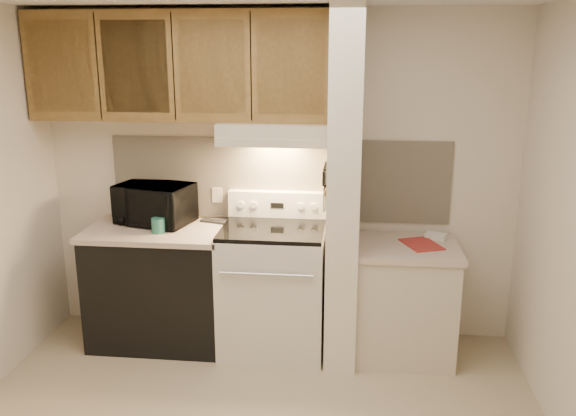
# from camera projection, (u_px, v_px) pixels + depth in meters

# --- Properties ---
(wall_back) EXTENTS (3.60, 2.50, 0.02)m
(wall_back) POSITION_uv_depth(u_px,v_px,m) (279.00, 177.00, 4.68)
(wall_back) COLOR beige
(wall_back) RESTS_ON floor
(backsplash) EXTENTS (2.60, 0.02, 0.63)m
(backsplash) POSITION_uv_depth(u_px,v_px,m) (278.00, 179.00, 4.67)
(backsplash) COLOR beige
(backsplash) RESTS_ON wall_back
(range_body) EXTENTS (0.76, 0.65, 0.92)m
(range_body) POSITION_uv_depth(u_px,v_px,m) (273.00, 290.00, 4.56)
(range_body) COLOR silver
(range_body) RESTS_ON floor
(oven_window) EXTENTS (0.50, 0.01, 0.30)m
(oven_window) POSITION_uv_depth(u_px,v_px,m) (267.00, 302.00, 4.24)
(oven_window) COLOR black
(oven_window) RESTS_ON range_body
(oven_handle) EXTENTS (0.65, 0.02, 0.02)m
(oven_handle) POSITION_uv_depth(u_px,v_px,m) (266.00, 275.00, 4.15)
(oven_handle) COLOR silver
(oven_handle) RESTS_ON range_body
(cooktop) EXTENTS (0.74, 0.64, 0.03)m
(cooktop) POSITION_uv_depth(u_px,v_px,m) (273.00, 229.00, 4.43)
(cooktop) COLOR black
(cooktop) RESTS_ON range_body
(range_backguard) EXTENTS (0.76, 0.08, 0.20)m
(range_backguard) POSITION_uv_depth(u_px,v_px,m) (278.00, 204.00, 4.68)
(range_backguard) COLOR silver
(range_backguard) RESTS_ON range_body
(range_display) EXTENTS (0.10, 0.01, 0.04)m
(range_display) POSITION_uv_depth(u_px,v_px,m) (277.00, 206.00, 4.64)
(range_display) COLOR black
(range_display) RESTS_ON range_backguard
(range_knob_left_outer) EXTENTS (0.05, 0.02, 0.05)m
(range_knob_left_outer) POSITION_uv_depth(u_px,v_px,m) (241.00, 205.00, 4.66)
(range_knob_left_outer) COLOR silver
(range_knob_left_outer) RESTS_ON range_backguard
(range_knob_left_inner) EXTENTS (0.05, 0.02, 0.05)m
(range_knob_left_inner) POSITION_uv_depth(u_px,v_px,m) (254.00, 205.00, 4.65)
(range_knob_left_inner) COLOR silver
(range_knob_left_inner) RESTS_ON range_backguard
(range_knob_right_inner) EXTENTS (0.05, 0.02, 0.05)m
(range_knob_right_inner) POSITION_uv_depth(u_px,v_px,m) (301.00, 206.00, 4.61)
(range_knob_right_inner) COLOR silver
(range_knob_right_inner) RESTS_ON range_backguard
(range_knob_right_outer) EXTENTS (0.05, 0.02, 0.05)m
(range_knob_right_outer) POSITION_uv_depth(u_px,v_px,m) (314.00, 207.00, 4.60)
(range_knob_right_outer) COLOR silver
(range_knob_right_outer) RESTS_ON range_backguard
(dishwasher_front) EXTENTS (1.00, 0.63, 0.87)m
(dishwasher_front) POSITION_uv_depth(u_px,v_px,m) (160.00, 287.00, 4.67)
(dishwasher_front) COLOR black
(dishwasher_front) RESTS_ON floor
(left_countertop) EXTENTS (1.04, 0.67, 0.04)m
(left_countertop) POSITION_uv_depth(u_px,v_px,m) (156.00, 231.00, 4.55)
(left_countertop) COLOR beige
(left_countertop) RESTS_ON dishwasher_front
(spoon_rest) EXTENTS (0.24, 0.14, 0.02)m
(spoon_rest) POSITION_uv_depth(u_px,v_px,m) (215.00, 221.00, 4.69)
(spoon_rest) COLOR black
(spoon_rest) RESTS_ON left_countertop
(teal_jar) EXTENTS (0.12, 0.12, 0.11)m
(teal_jar) POSITION_uv_depth(u_px,v_px,m) (158.00, 225.00, 4.43)
(teal_jar) COLOR #286F5E
(teal_jar) RESTS_ON left_countertop
(outlet) EXTENTS (0.08, 0.01, 0.12)m
(outlet) POSITION_uv_depth(u_px,v_px,m) (217.00, 195.00, 4.75)
(outlet) COLOR beige
(outlet) RESTS_ON backsplash
(microwave) EXTENTS (0.62, 0.49, 0.30)m
(microwave) POSITION_uv_depth(u_px,v_px,m) (155.00, 204.00, 4.64)
(microwave) COLOR black
(microwave) RESTS_ON left_countertop
(partition_pillar) EXTENTS (0.22, 0.70, 2.50)m
(partition_pillar) POSITION_uv_depth(u_px,v_px,m) (344.00, 189.00, 4.29)
(partition_pillar) COLOR white
(partition_pillar) RESTS_ON floor
(pillar_trim) EXTENTS (0.01, 0.70, 0.04)m
(pillar_trim) POSITION_uv_depth(u_px,v_px,m) (328.00, 182.00, 4.29)
(pillar_trim) COLOR brown
(pillar_trim) RESTS_ON partition_pillar
(knife_strip) EXTENTS (0.02, 0.42, 0.04)m
(knife_strip) POSITION_uv_depth(u_px,v_px,m) (327.00, 181.00, 4.24)
(knife_strip) COLOR black
(knife_strip) RESTS_ON partition_pillar
(knife_blade_a) EXTENTS (0.01, 0.03, 0.16)m
(knife_blade_a) POSITION_uv_depth(u_px,v_px,m) (324.00, 200.00, 4.11)
(knife_blade_a) COLOR silver
(knife_blade_a) RESTS_ON knife_strip
(knife_handle_a) EXTENTS (0.02, 0.02, 0.10)m
(knife_handle_a) POSITION_uv_depth(u_px,v_px,m) (324.00, 179.00, 4.06)
(knife_handle_a) COLOR black
(knife_handle_a) RESTS_ON knife_strip
(knife_blade_b) EXTENTS (0.01, 0.04, 0.18)m
(knife_blade_b) POSITION_uv_depth(u_px,v_px,m) (324.00, 199.00, 4.18)
(knife_blade_b) COLOR silver
(knife_blade_b) RESTS_ON knife_strip
(knife_handle_b) EXTENTS (0.02, 0.02, 0.10)m
(knife_handle_b) POSITION_uv_depth(u_px,v_px,m) (325.00, 176.00, 4.16)
(knife_handle_b) COLOR black
(knife_handle_b) RESTS_ON knife_strip
(knife_blade_c) EXTENTS (0.01, 0.04, 0.20)m
(knife_blade_c) POSITION_uv_depth(u_px,v_px,m) (325.00, 197.00, 4.28)
(knife_blade_c) COLOR silver
(knife_blade_c) RESTS_ON knife_strip
(knife_handle_c) EXTENTS (0.02, 0.02, 0.10)m
(knife_handle_c) POSITION_uv_depth(u_px,v_px,m) (325.00, 173.00, 4.23)
(knife_handle_c) COLOR black
(knife_handle_c) RESTS_ON knife_strip
(knife_blade_d) EXTENTS (0.01, 0.04, 0.16)m
(knife_blade_d) POSITION_uv_depth(u_px,v_px,m) (325.00, 191.00, 4.35)
(knife_blade_d) COLOR silver
(knife_blade_d) RESTS_ON knife_strip
(knife_handle_d) EXTENTS (0.02, 0.02, 0.10)m
(knife_handle_d) POSITION_uv_depth(u_px,v_px,m) (326.00, 171.00, 4.31)
(knife_handle_d) COLOR black
(knife_handle_d) RESTS_ON knife_strip
(knife_blade_e) EXTENTS (0.01, 0.04, 0.18)m
(knife_blade_e) POSITION_uv_depth(u_px,v_px,m) (326.00, 190.00, 4.43)
(knife_blade_e) COLOR silver
(knife_blade_e) RESTS_ON knife_strip
(knife_handle_e) EXTENTS (0.02, 0.02, 0.10)m
(knife_handle_e) POSITION_uv_depth(u_px,v_px,m) (326.00, 169.00, 4.38)
(knife_handle_e) COLOR black
(knife_handle_e) RESTS_ON knife_strip
(oven_mitt) EXTENTS (0.03, 0.11, 0.27)m
(oven_mitt) POSITION_uv_depth(u_px,v_px,m) (326.00, 192.00, 4.49)
(oven_mitt) COLOR slate
(oven_mitt) RESTS_ON partition_pillar
(right_cab_base) EXTENTS (0.70, 0.60, 0.81)m
(right_cab_base) POSITION_uv_depth(u_px,v_px,m) (404.00, 303.00, 4.46)
(right_cab_base) COLOR beige
(right_cab_base) RESTS_ON floor
(right_countertop) EXTENTS (0.74, 0.64, 0.04)m
(right_countertop) POSITION_uv_depth(u_px,v_px,m) (407.00, 248.00, 4.35)
(right_countertop) COLOR beige
(right_countertop) RESTS_ON right_cab_base
(red_folder) EXTENTS (0.32, 0.36, 0.01)m
(red_folder) POSITION_uv_depth(u_px,v_px,m) (421.00, 244.00, 4.35)
(red_folder) COLOR #A92C29
(red_folder) RESTS_ON right_countertop
(white_box) EXTENTS (0.17, 0.15, 0.04)m
(white_box) POSITION_uv_depth(u_px,v_px,m) (436.00, 236.00, 4.49)
(white_box) COLOR white
(white_box) RESTS_ON right_countertop
(range_hood) EXTENTS (0.78, 0.44, 0.15)m
(range_hood) POSITION_uv_depth(u_px,v_px,m) (275.00, 132.00, 4.37)
(range_hood) COLOR beige
(range_hood) RESTS_ON upper_cabinets
(hood_lip) EXTENTS (0.78, 0.04, 0.06)m
(hood_lip) POSITION_uv_depth(u_px,v_px,m) (271.00, 143.00, 4.18)
(hood_lip) COLOR beige
(hood_lip) RESTS_ON range_hood
(upper_cabinets) EXTENTS (2.18, 0.33, 0.77)m
(upper_cabinets) POSITION_uv_depth(u_px,v_px,m) (180.00, 66.00, 4.37)
(upper_cabinets) COLOR brown
(upper_cabinets) RESTS_ON wall_back
(cab_door_a) EXTENTS (0.46, 0.01, 0.63)m
(cab_door_a) POSITION_uv_depth(u_px,v_px,m) (61.00, 67.00, 4.30)
(cab_door_a) COLOR brown
(cab_door_a) RESTS_ON upper_cabinets
(cab_gap_a) EXTENTS (0.01, 0.01, 0.73)m
(cab_gap_a) POSITION_uv_depth(u_px,v_px,m) (98.00, 67.00, 4.27)
(cab_gap_a) COLOR black
(cab_gap_a) RESTS_ON upper_cabinets
(cab_door_b) EXTENTS (0.46, 0.01, 0.63)m
(cab_door_b) POSITION_uv_depth(u_px,v_px,m) (135.00, 67.00, 4.24)
(cab_door_b) COLOR brown
(cab_door_b) RESTS_ON upper_cabinets
(cab_gap_b) EXTENTS (0.01, 0.01, 0.73)m
(cab_gap_b) POSITION_uv_depth(u_px,v_px,m) (173.00, 67.00, 4.21)
(cab_gap_b) COLOR black
(cab_gap_b) RESTS_ON upper_cabinets
(cab_door_c) EXTENTS (0.46, 0.01, 0.63)m
(cab_door_c) POSITION_uv_depth(u_px,v_px,m) (212.00, 67.00, 4.19)
(cab_door_c) COLOR brown
(cab_door_c) RESTS_ON upper_cabinets
(cab_gap_c) EXTENTS (0.01, 0.01, 0.73)m
(cab_gap_c) POSITION_uv_depth(u_px,v_px,m) (251.00, 67.00, 4.16)
(cab_gap_c) COLOR black
(cab_gap_c) RESTS_ON upper_cabinets
(cab_door_d) EXTENTS (0.46, 0.01, 0.63)m
(cab_door_d) POSITION_uv_depth(u_px,v_px,m) (291.00, 67.00, 4.13)
(cab_door_d) COLOR brown
(cab_door_d) RESTS_ON upper_cabinets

